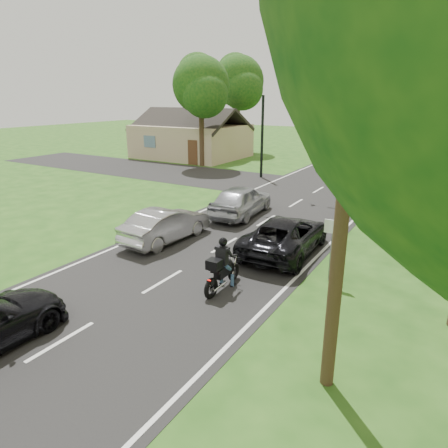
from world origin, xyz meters
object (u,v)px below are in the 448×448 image
Objects in this scene: sign_white at (332,236)px; dark_suv at (285,235)px; silver_sedan at (166,225)px; utility_pole_far at (443,109)px; traffic_signal at (371,130)px; sign_green at (385,189)px; motorcycle_rider at (222,269)px; silver_suv at (241,200)px; utility_pole_near at (349,145)px.

dark_suv is at bearing 144.85° from sign_white.
utility_pole_far is (8.61, 18.82, 4.36)m from silver_sedan.
traffic_signal is 3.00× the size of sign_white.
sign_green is at bearing -130.22° from silver_sedan.
traffic_signal reaches higher than motorcycle_rider.
sign_green is (7.31, 7.80, 0.87)m from silver_sedan.
silver_sedan is 7.16m from sign_white.
sign_white is 8.00m from sign_green.
traffic_signal is at bearing -109.68° from utility_pole_far.
sign_green reaches higher than motorcycle_rider.
motorcycle_rider is at bearing 80.20° from dark_suv.
traffic_signal reaches higher than dark_suv.
utility_pole_far reaches higher than silver_suv.
dark_suv is 2.41× the size of sign_green.
utility_pole_near is at bearing -90.00° from utility_pole_far.
dark_suv is 1.19× the size of silver_sedan.
utility_pole_far reaches higher than motorcycle_rider.
sign_white is at bearing 135.49° from silver_suv.
dark_suv is 18.36m from utility_pole_far.
utility_pole_near is at bearing -73.24° from sign_white.
utility_pole_near and utility_pole_far have the same top height.
sign_green is at bearing -114.08° from dark_suv.
dark_suv is at bearing 82.87° from motorcycle_rider.
utility_pole_near is 4.71× the size of sign_green.
sign_green is at bearing 88.57° from sign_white.
dark_suv is 0.51× the size of utility_pole_far.
dark_suv is at bearing 133.07° from silver_suv.
motorcycle_rider is 8.41m from silver_suv.
utility_pole_far is at bearing -111.66° from silver_sedan.
motorcycle_rider is 0.40× the size of dark_suv.
utility_pole_near reaches higher than traffic_signal.
traffic_signal is at bearing -134.70° from silver_suv.
utility_pole_near is (4.23, -2.55, 4.39)m from motorcycle_rider.
utility_pole_near is at bearing -31.57° from motorcycle_rider.
sign_white and sign_green have the same top height.
dark_suv is 1.09× the size of silver_suv.
utility_pole_near is (3.76, -6.57, 4.36)m from dark_suv.
silver_sedan is at bearing 148.59° from motorcycle_rider.
motorcycle_rider is at bearing 110.05° from silver_suv.
sign_white reaches higher than silver_suv.
traffic_signal is (4.88, 5.80, 3.32)m from silver_suv.
utility_pole_near is 13.50m from sign_green.
traffic_signal is 4.24m from sign_green.
sign_green is (-1.30, 12.98, -3.49)m from utility_pole_near.
silver_suv is 16.40m from utility_pole_far.
utility_pole_far is (3.76, 17.43, 4.36)m from dark_suv.
motorcycle_rider is 0.20× the size of utility_pole_near.
utility_pole_near is 4.71× the size of sign_white.
sign_green is (-1.30, -11.02, -3.49)m from utility_pole_far.
utility_pole_far is at bearing 90.00° from utility_pole_near.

